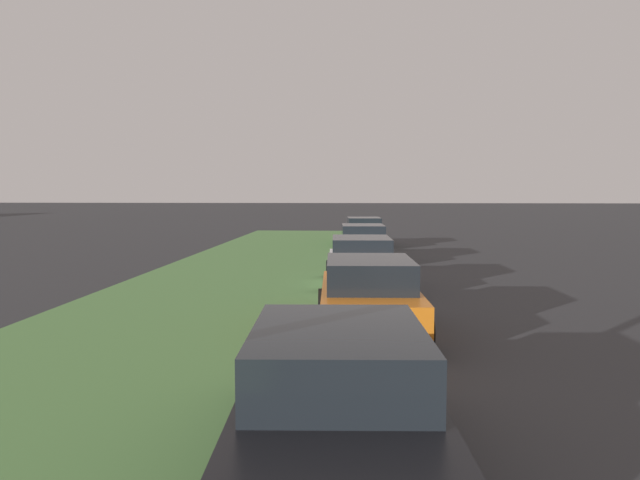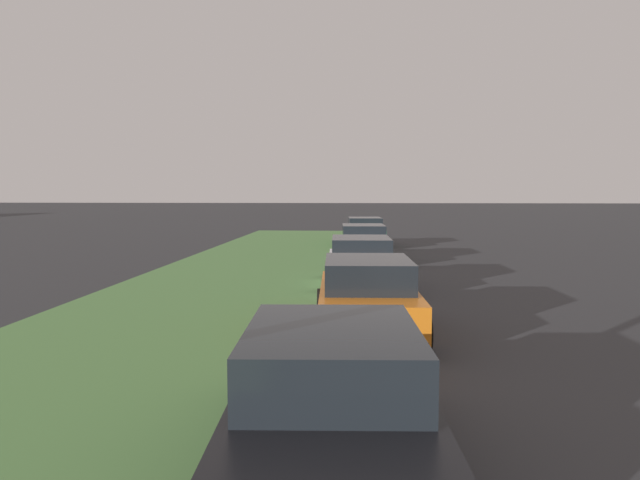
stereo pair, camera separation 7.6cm
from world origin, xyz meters
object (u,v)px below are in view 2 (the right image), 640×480
at_px(parked_car_silver, 363,244).
at_px(parked_car_white, 361,263).
at_px(parked_car_green, 365,232).
at_px(parked_car_black, 332,400).
at_px(parked_car_orange, 367,297).

bearing_deg(parked_car_silver, parked_car_white, 176.48).
bearing_deg(parked_car_green, parked_car_black, 175.52).
bearing_deg(parked_car_white, parked_car_silver, -3.02).
height_order(parked_car_black, parked_car_white, same).
bearing_deg(parked_car_green, parked_car_silver, 175.76).
bearing_deg(parked_car_orange, parked_car_silver, -2.27).
xyz_separation_m(parked_car_silver, parked_car_green, (6.66, -0.11, 0.00)).
distance_m(parked_car_orange, parked_car_green, 18.48).
bearing_deg(parked_car_white, parked_car_orange, 179.18).
relative_size(parked_car_orange, parked_car_silver, 1.00).
bearing_deg(parked_car_black, parked_car_green, -4.08).
bearing_deg(parked_car_white, parked_car_green, -3.04).
height_order(parked_car_orange, parked_car_silver, same).
xyz_separation_m(parked_car_black, parked_car_orange, (5.71, -0.41, 0.00)).
bearing_deg(parked_car_black, parked_car_white, -4.40).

